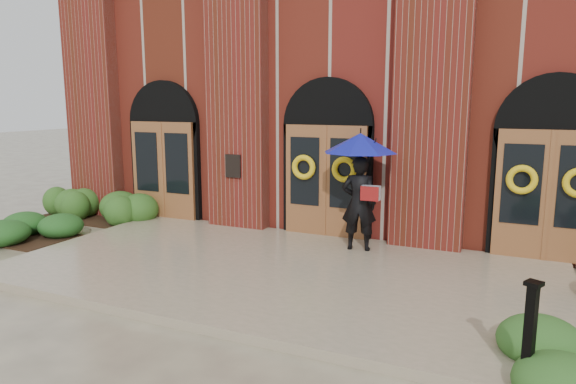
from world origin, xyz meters
The scene contains 7 objects.
ground centered at (0.00, 0.00, 0.00)m, with size 90.00×90.00×0.00m, color tan.
landing centered at (0.00, 0.15, 0.07)m, with size 10.00×5.30×0.15m, color tan.
church_building centered at (0.00, 8.78, 3.50)m, with size 16.20×12.53×7.00m.
man_with_umbrella centered at (1.04, 1.90, 1.83)m, with size 1.73×1.73×2.39m.
metal_post centered at (4.18, -2.35, 0.77)m, with size 0.21×0.21×1.18m.
hedge_wall_left centered at (-6.49, 2.20, 0.38)m, with size 2.96×1.19×0.76m, color #2B551C.
hedge_front_left centered at (-6.20, 0.00, 0.26)m, with size 1.50×1.28×0.53m, color #1E4C1A.
Camera 1 is at (3.94, -8.03, 3.17)m, focal length 32.00 mm.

